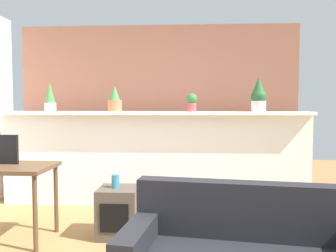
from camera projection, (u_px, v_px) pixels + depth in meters
divider_wall at (154, 160)px, 4.62m from camera, size 4.06×0.16×1.21m
plant_shelf at (154, 113)px, 4.54m from camera, size 4.06×0.36×0.04m
brick_wall_behind at (158, 111)px, 5.17m from camera, size 4.06×0.10×2.50m
potted_plant_0 at (50, 98)px, 4.63m from camera, size 0.15×0.15×0.38m
potted_plant_1 at (115, 100)px, 4.60m from camera, size 0.19×0.19×0.33m
potted_plant_2 at (192, 102)px, 4.49m from camera, size 0.14×0.14×0.23m
potted_plant_3 at (259, 96)px, 4.41m from camera, size 0.19×0.19×0.44m
side_cube_shelf at (118, 212)px, 3.55m from camera, size 0.40×0.41×0.50m
vase_on_shelf at (116, 181)px, 3.54m from camera, size 0.08×0.08×0.14m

